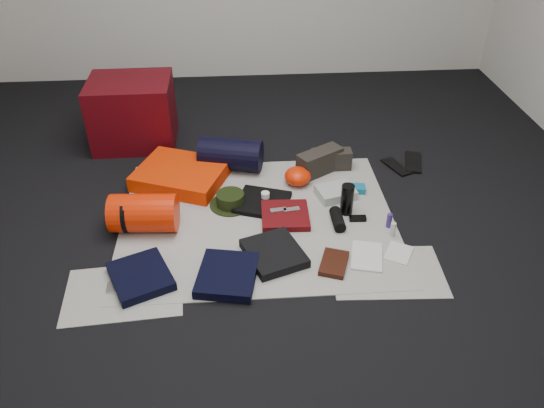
{
  "coord_description": "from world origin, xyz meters",
  "views": [
    {
      "loc": [
        -0.1,
        -2.5,
        1.9
      ],
      "look_at": [
        0.08,
        0.02,
        0.1
      ],
      "focal_mm": 35.0,
      "sensor_mm": 36.0,
      "label": 1
    }
  ],
  "objects": [
    {
      "name": "boonie_crown",
      "position": [
        -0.16,
        0.16,
        0.05
      ],
      "size": [
        0.17,
        0.17,
        0.07
      ],
      "primitive_type": "cylinder",
      "color": "black",
      "rests_on": "boonie_brim"
    },
    {
      "name": "hiking_boot_left",
      "position": [
        0.44,
        0.5,
        0.08
      ],
      "size": [
        0.33,
        0.27,
        0.16
      ],
      "primitive_type": "cube",
      "rotation": [
        0.0,
        0.0,
        0.55
      ],
      "color": "#2C2823",
      "rests_on": "newspaper_mat"
    },
    {
      "name": "paperback_book",
      "position": [
        0.38,
        -0.44,
        0.02
      ],
      "size": [
        0.19,
        0.24,
        0.03
      ],
      "primitive_type": "cube",
      "rotation": [
        0.0,
        0.0,
        -0.34
      ],
      "color": "black",
      "rests_on": "newspaper_mat"
    },
    {
      "name": "black_tshirt",
      "position": [
        0.04,
        0.15,
        0.02
      ],
      "size": [
        0.38,
        0.37,
        0.03
      ],
      "primitive_type": "cube",
      "rotation": [
        0.0,
        0.0,
        -0.33
      ],
      "color": "black",
      "rests_on": "newspaper_mat"
    },
    {
      "name": "speaker",
      "position": [
        0.46,
        -0.08,
        0.04
      ],
      "size": [
        0.07,
        0.18,
        0.07
      ],
      "primitive_type": "cylinder",
      "rotation": [
        1.57,
        0.0,
        0.02
      ],
      "color": "black",
      "rests_on": "newspaper_mat"
    },
    {
      "name": "flip_flop_right",
      "position": [
        1.1,
        0.57,
        0.01
      ],
      "size": [
        0.17,
        0.29,
        0.02
      ],
      "primitive_type": "cube",
      "rotation": [
        0.0,
        0.0,
        -0.27
      ],
      "color": "black",
      "rests_on": "floor"
    },
    {
      "name": "toiletry_purple",
      "position": [
        0.75,
        -0.13,
        0.05
      ],
      "size": [
        0.03,
        0.03,
        0.09
      ],
      "primitive_type": "cylinder",
      "rotation": [
        0.0,
        0.0,
        0.07
      ],
      "color": "navy",
      "rests_on": "newspaper_mat"
    },
    {
      "name": "energy_bar_b",
      "position": [
        0.2,
        0.02,
        0.05
      ],
      "size": [
        0.1,
        0.05,
        0.01
      ],
      "primitive_type": "cube",
      "rotation": [
        0.0,
        0.0,
        0.14
      ],
      "color": "silver",
      "rests_on": "red_shirt"
    },
    {
      "name": "stuff_sack",
      "position": [
        -0.65,
        -0.04,
        0.12
      ],
      "size": [
        0.39,
        0.24,
        0.22
      ],
      "primitive_type": "cylinder",
      "rotation": [
        0.0,
        1.57,
        -0.06
      ],
      "color": "red",
      "rests_on": "newspaper_mat"
    },
    {
      "name": "sunglasses",
      "position": [
        0.58,
        -0.05,
        0.02
      ],
      "size": [
        0.1,
        0.04,
        0.03
      ],
      "primitive_type": "cube",
      "rotation": [
        0.0,
        0.0,
        -0.05
      ],
      "color": "black",
      "rests_on": "newspaper_mat"
    },
    {
      "name": "tape_roll",
      "position": [
        0.06,
        0.18,
        0.05
      ],
      "size": [
        0.05,
        0.05,
        0.03
      ],
      "primitive_type": "cylinder",
      "color": "silver",
      "rests_on": "black_tshirt"
    },
    {
      "name": "toiletry_clear",
      "position": [
        0.75,
        -0.21,
        0.05
      ],
      "size": [
        0.04,
        0.04,
        0.09
      ],
      "primitive_type": "cylinder",
      "rotation": [
        0.0,
        0.0,
        -0.43
      ],
      "color": "#B4B8B3",
      "rests_on": "newspaper_mat"
    },
    {
      "name": "boonie_brim",
      "position": [
        -0.16,
        0.16,
        0.01
      ],
      "size": [
        0.29,
        0.29,
        0.01
      ],
      "primitive_type": "cylinder",
      "rotation": [
        0.0,
        0.0,
        0.15
      ],
      "color": "black",
      "rests_on": "newspaper_mat"
    },
    {
      "name": "key_cluster",
      "position": [
        -0.75,
        -0.53,
        0.01
      ],
      "size": [
        0.08,
        0.08,
        0.01
      ],
      "primitive_type": "cube",
      "rotation": [
        0.0,
        0.0,
        0.04
      ],
      "color": "silver",
      "rests_on": "newspaper_mat"
    },
    {
      "name": "sack_strap_right",
      "position": [
        -0.55,
        -0.04,
        0.11
      ],
      "size": [
        0.02,
        0.22,
        0.22
      ],
      "primitive_type": "cylinder",
      "rotation": [
        0.0,
        1.57,
        0.0
      ],
      "color": "black",
      "rests_on": "newspaper_mat"
    },
    {
      "name": "sack_strap_left",
      "position": [
        -0.75,
        -0.04,
        0.11
      ],
      "size": [
        0.02,
        0.22,
        0.22
      ],
      "primitive_type": "cylinder",
      "rotation": [
        0.0,
        1.57,
        0.0
      ],
      "color": "black",
      "rests_on": "newspaper_mat"
    },
    {
      "name": "navy_duffel",
      "position": [
        -0.15,
        0.59,
        0.11
      ],
      "size": [
        0.45,
        0.31,
        0.22
      ],
      "primitive_type": "cylinder",
      "rotation": [
        0.0,
        1.57,
        -0.24
      ],
      "color": "black",
      "rests_on": "newspaper_mat"
    },
    {
      "name": "floor",
      "position": [
        0.0,
        0.0,
        -0.01
      ],
      "size": [
        4.5,
        4.5,
        0.02
      ],
      "primitive_type": "cube",
      "color": "black",
      "rests_on": "ground"
    },
    {
      "name": "cyan_case",
      "position": [
        0.63,
        0.25,
        0.03
      ],
      "size": [
        0.13,
        0.09,
        0.04
      ],
      "primitive_type": "cube",
      "rotation": [
        0.0,
        0.0,
        -0.14
      ],
      "color": "#0E658A",
      "rests_on": "newspaper_mat"
    },
    {
      "name": "newspaper_mat",
      "position": [
        0.0,
        0.0,
        0.0
      ],
      "size": [
        1.6,
        1.3,
        0.01
      ],
      "primitive_type": "cube",
      "color": "beige",
      "rests_on": "floor"
    },
    {
      "name": "newspaper_sheet_front_right",
      "position": [
        0.65,
        -0.5,
        0.0
      ],
      "size": [
        0.6,
        0.43,
        0.0
      ],
      "primitive_type": "cube",
      "rotation": [
        0.0,
        0.0,
        -0.05
      ],
      "color": "beige",
      "rests_on": "floor"
    },
    {
      "name": "water_bottle",
      "position": [
        0.53,
        0.03,
        0.1
      ],
      "size": [
        0.1,
        0.1,
        0.19
      ],
      "primitive_type": "cylinder",
      "rotation": [
        0.0,
        0.0,
        -0.31
      ],
      "color": "black",
      "rests_on": "newspaper_mat"
    },
    {
      "name": "orange_stuff_sack",
      "position": [
        0.28,
        0.36,
        0.06
      ],
      "size": [
        0.19,
        0.19,
        0.11
      ],
      "primitive_type": "ellipsoid",
      "rotation": [
        0.0,
        0.0,
        -0.11
      ],
      "color": "red",
      "rests_on": "newspaper_mat"
    },
    {
      "name": "trousers_charcoal",
      "position": [
        0.07,
        -0.34,
        0.03
      ],
      "size": [
        0.37,
        0.4,
        0.05
      ],
      "primitive_type": "cube",
      "rotation": [
        0.0,
        0.0,
        0.35
      ],
      "color": "black",
      "rests_on": "newspaper_mat"
    },
    {
      "name": "trousers_navy_b",
      "position": [
        -0.18,
        -0.5,
        0.03
      ],
      "size": [
        0.35,
        0.38,
        0.05
      ],
      "primitive_type": "cube",
      "rotation": [
        0.0,
        0.0,
        -0.19
      ],
      "color": "black",
      "rests_on": "newspaper_mat"
    },
    {
      "name": "red_shirt",
      "position": [
        0.16,
        -0.0,
        0.02
      ],
      "size": [
        0.29,
        0.29,
        0.04
      ],
      "primitive_type": "cube",
      "rotation": [
        0.0,
        0.0,
        -0.03
      ],
      "color": "#54090C",
      "rests_on": "newspaper_mat"
    },
    {
      "name": "red_cabinet",
      "position": [
        -0.84,
        1.03,
        0.24
      ],
      "size": [
        0.57,
        0.48,
        0.47
      ],
      "primitive_type": "cube",
      "rotation": [
        0.0,
        0.0,
        0.01
      ],
      "color": "#4B050B",
      "rests_on": "floor"
    },
    {
      "name": "map_printout",
      "position": [
        0.75,
        -0.37,
        0.01
      ],
      "size": [
        0.19,
        0.21,
        0.01
      ],
      "primitive_type": "cube",
      "rotation": [
        0.0,
        0.0,
        -0.52
      ],
      "color": "beige",
      "rests_on": "newspaper_mat"
    },
    {
      "name": "flip_flop_left",
      "position": [
        0.97,
        0.52,
        0.01
      ],
      "size": [
        0.17,
        0.25,
        0.01
      ],
      "primitive_type": "cube",
      "rotation": [
        0.0,
        0.0,
        0.4
      ],
      "color": "black",
      "rests_on": "floor"
    },
    {
      "name": "hiking_boot_right",
      "position": [
        0.52,
        0.54,
        0.07
      ],
      "size": [
        0.27,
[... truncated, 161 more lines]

